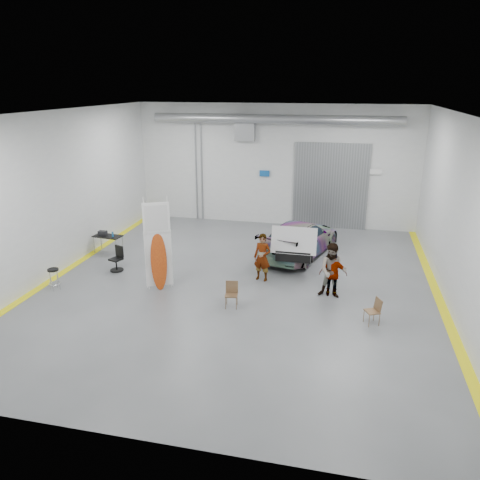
% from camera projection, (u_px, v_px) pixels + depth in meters
% --- Properties ---
extents(ground, '(16.00, 16.00, 0.00)m').
position_uv_depth(ground, '(239.00, 285.00, 16.87)').
color(ground, '#585B5F').
rests_on(ground, ground).
extents(room_shell, '(14.02, 16.18, 6.01)m').
position_uv_depth(room_shell, '(258.00, 162.00, 17.57)').
color(room_shell, silver).
rests_on(room_shell, ground).
extents(sedan_car, '(3.37, 5.35, 1.44)m').
position_uv_depth(sedan_car, '(300.00, 238.00, 19.64)').
color(sedan_car, silver).
rests_on(sedan_car, ground).
extents(person_a, '(0.72, 0.55, 1.77)m').
position_uv_depth(person_a, '(262.00, 257.00, 17.02)').
color(person_a, brown).
rests_on(person_a, ground).
extents(person_b, '(0.98, 0.78, 1.90)m').
position_uv_depth(person_b, '(333.00, 271.00, 15.63)').
color(person_b, slate).
rests_on(person_b, ground).
extents(person_c, '(0.94, 0.42, 1.59)m').
position_uv_depth(person_c, '(333.00, 274.00, 15.77)').
color(person_c, '#996333').
rests_on(person_c, ground).
extents(surfboard_display, '(0.87, 0.53, 3.32)m').
position_uv_depth(surfboard_display, '(155.00, 253.00, 16.12)').
color(surfboard_display, white).
rests_on(surfboard_display, ground).
extents(folding_chair_near, '(0.45, 0.47, 0.84)m').
position_uv_depth(folding_chair_near, '(232.00, 300.00, 15.11)').
color(folding_chair_near, brown).
rests_on(folding_chair_near, ground).
extents(folding_chair_far, '(0.51, 0.63, 0.82)m').
position_uv_depth(folding_chair_far, '(372.00, 316.00, 14.05)').
color(folding_chair_far, brown).
rests_on(folding_chair_far, ground).
extents(shop_stool, '(0.40, 0.40, 0.79)m').
position_uv_depth(shop_stool, '(54.00, 280.00, 16.33)').
color(shop_stool, black).
rests_on(shop_stool, ground).
extents(work_table, '(1.26, 0.74, 0.98)m').
position_uv_depth(work_table, '(106.00, 236.00, 19.87)').
color(work_table, gray).
rests_on(work_table, ground).
extents(office_chair, '(0.55, 0.57, 0.96)m').
position_uv_depth(office_chair, '(117.00, 260.00, 18.04)').
color(office_chair, black).
rests_on(office_chair, ground).
extents(trunk_lid, '(1.68, 1.02, 0.04)m').
position_uv_depth(trunk_lid, '(294.00, 238.00, 17.34)').
color(trunk_lid, silver).
rests_on(trunk_lid, sedan_car).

